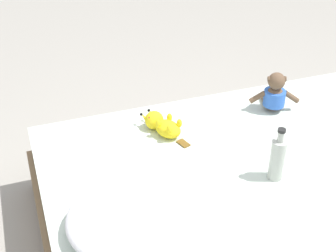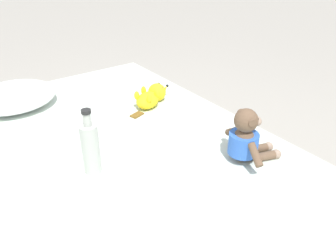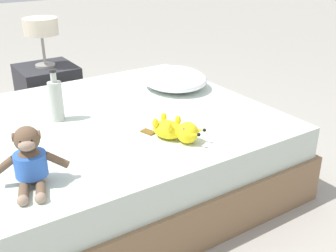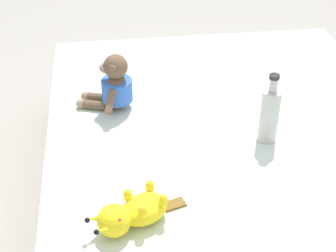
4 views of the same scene
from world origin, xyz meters
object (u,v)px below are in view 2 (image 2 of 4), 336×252
(pillow, at_px, (13,97))
(plush_monkey, at_px, (246,140))
(bed, at_px, (115,193))
(glass_bottle, at_px, (91,147))
(plush_yellow_creature, at_px, (152,96))

(pillow, bearing_deg, plush_monkey, -59.48)
(bed, height_order, pillow, pillow)
(glass_bottle, bearing_deg, bed, 27.76)
(pillow, relative_size, plush_monkey, 1.63)
(plush_yellow_creature, bearing_deg, pillow, 146.52)
(plush_monkey, xyz_separation_m, plush_yellow_creature, (-0.02, 0.67, -0.05))
(bed, distance_m, plush_monkey, 0.64)
(pillow, distance_m, plush_yellow_creature, 0.74)
(plush_monkey, bearing_deg, bed, 140.59)
(pillow, relative_size, plush_yellow_creature, 1.46)
(plush_yellow_creature, xyz_separation_m, glass_bottle, (-0.53, -0.38, 0.06))
(pillow, relative_size, glass_bottle, 1.69)
(bed, xyz_separation_m, plush_monkey, (0.43, -0.35, 0.31))
(bed, distance_m, glass_bottle, 0.35)
(plush_monkey, bearing_deg, plush_yellow_creature, 91.49)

